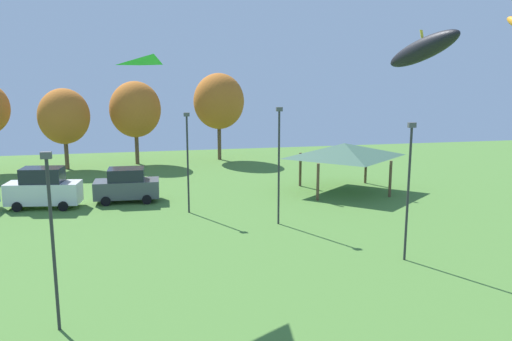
# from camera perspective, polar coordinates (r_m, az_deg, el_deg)

# --- Properties ---
(kite_flying_1) EXTENTS (2.03, 1.86, 0.49)m
(kite_flying_1) POSITION_cam_1_polar(r_m,az_deg,el_deg) (23.33, -10.66, 10.54)
(kite_flying_1) COLOR green
(kite_flying_2) EXTENTS (2.47, 5.40, 2.64)m
(kite_flying_2) POSITION_cam_1_polar(r_m,az_deg,el_deg) (30.87, 17.16, 12.08)
(kite_flying_2) COLOR black
(parked_car_second_from_left) EXTENTS (4.87, 2.38, 2.70)m
(parked_car_second_from_left) POSITION_cam_1_polar(r_m,az_deg,el_deg) (38.04, -21.48, -1.77)
(parked_car_second_from_left) COLOR silver
(parked_car_second_from_left) RESTS_ON ground
(parked_car_third_from_left) EXTENTS (4.38, 2.17, 2.34)m
(parked_car_third_from_left) POSITION_cam_1_polar(r_m,az_deg,el_deg) (38.05, -13.45, -1.52)
(parked_car_third_from_left) COLOR #4C5156
(parked_car_third_from_left) RESTS_ON ground
(park_pavilion) EXTENTS (6.92, 5.80, 3.60)m
(park_pavilion) POSITION_cam_1_polar(r_m,az_deg,el_deg) (40.16, 9.27, 2.12)
(park_pavilion) COLOR brown
(park_pavilion) RESTS_ON ground
(light_post_0) EXTENTS (0.36, 0.20, 6.92)m
(light_post_0) POSITION_cam_1_polar(r_m,az_deg,el_deg) (31.41, 2.42, 1.13)
(light_post_0) COLOR #2D2D33
(light_post_0) RESTS_ON ground
(light_post_1) EXTENTS (0.36, 0.20, 6.49)m
(light_post_1) POSITION_cam_1_polar(r_m,az_deg,el_deg) (20.17, -20.68, -6.13)
(light_post_1) COLOR #2D2D33
(light_post_1) RESTS_ON ground
(light_post_2) EXTENTS (0.36, 0.20, 6.38)m
(light_post_2) POSITION_cam_1_polar(r_m,az_deg,el_deg) (34.10, -7.21, 1.41)
(light_post_2) COLOR #2D2D33
(light_post_2) RESTS_ON ground
(light_post_3) EXTENTS (0.36, 0.20, 6.70)m
(light_post_3) POSITION_cam_1_polar(r_m,az_deg,el_deg) (26.59, 15.76, -1.43)
(light_post_3) COLOR #2D2D33
(light_post_3) RESTS_ON ground
(treeline_tree_1) EXTENTS (4.45, 4.45, 7.18)m
(treeline_tree_1) POSITION_cam_1_polar(r_m,az_deg,el_deg) (50.66, -19.57, 5.39)
(treeline_tree_1) COLOR brown
(treeline_tree_1) RESTS_ON ground
(treeline_tree_2) EXTENTS (4.69, 4.69, 7.70)m
(treeline_tree_2) POSITION_cam_1_polar(r_m,az_deg,el_deg) (51.42, -12.60, 6.29)
(treeline_tree_2) COLOR brown
(treeline_tree_2) RESTS_ON ground
(treeline_tree_3) EXTENTS (4.87, 4.87, 8.37)m
(treeline_tree_3) POSITION_cam_1_polar(r_m,az_deg,el_deg) (52.57, -3.94, 7.27)
(treeline_tree_3) COLOR brown
(treeline_tree_3) RESTS_ON ground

